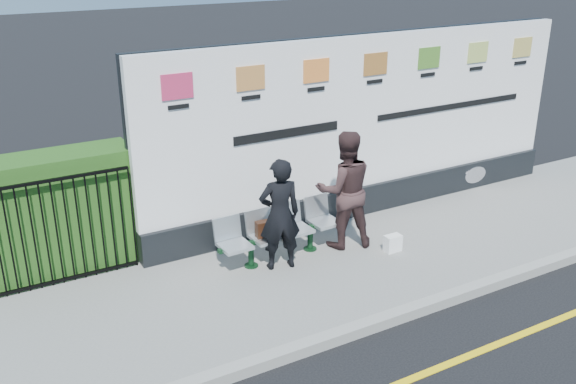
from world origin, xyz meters
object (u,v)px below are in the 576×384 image
Objects in this scene: woman_left at (280,215)px; bench at (281,245)px; woman_right at (344,190)px; billboard at (369,139)px.

bench is at bearing -111.80° from woman_left.
bench is at bearing 12.13° from woman_right.
woman_right reaches higher than woman_left.
woman_left is (-2.27, -1.05, -0.48)m from billboard.
woman_right is at bearing -140.22° from billboard.
woman_left is (-0.15, -0.23, 0.61)m from bench.
bench is at bearing -158.83° from billboard.
woman_right is (1.18, 0.15, 0.09)m from woman_left.
woman_right reaches higher than bench.
woman_left is 1.20m from woman_right.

